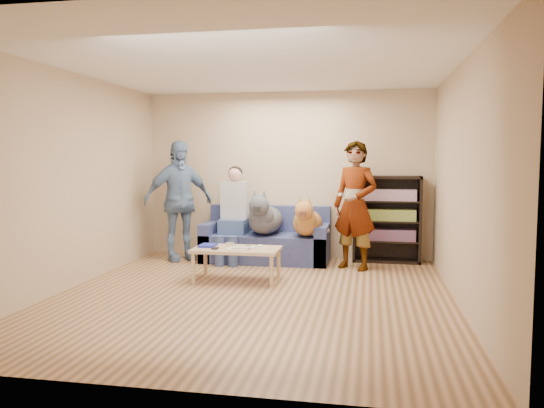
% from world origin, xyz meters
% --- Properties ---
extents(ground, '(5.00, 5.00, 0.00)m').
position_xyz_m(ground, '(0.00, 0.00, 0.00)').
color(ground, brown).
rests_on(ground, ground).
extents(ceiling, '(5.00, 5.00, 0.00)m').
position_xyz_m(ceiling, '(0.00, 0.00, 2.60)').
color(ceiling, white).
rests_on(ceiling, ground).
extents(wall_back, '(4.50, 0.00, 4.50)m').
position_xyz_m(wall_back, '(0.00, 2.50, 1.30)').
color(wall_back, tan).
rests_on(wall_back, ground).
extents(wall_front, '(4.50, 0.00, 4.50)m').
position_xyz_m(wall_front, '(0.00, -2.50, 1.30)').
color(wall_front, tan).
rests_on(wall_front, ground).
extents(wall_left, '(0.00, 5.00, 5.00)m').
position_xyz_m(wall_left, '(-2.25, 0.00, 1.30)').
color(wall_left, tan).
rests_on(wall_left, ground).
extents(wall_right, '(0.00, 5.00, 5.00)m').
position_xyz_m(wall_right, '(2.25, 0.00, 1.30)').
color(wall_right, tan).
rests_on(wall_right, ground).
extents(blanket, '(0.46, 0.39, 0.16)m').
position_xyz_m(blanket, '(0.50, 1.88, 0.51)').
color(blanket, '#A8A8AD').
rests_on(blanket, sofa).
extents(person_standing_right, '(0.78, 0.69, 1.81)m').
position_xyz_m(person_standing_right, '(1.09, 1.71, 0.90)').
color(person_standing_right, gray).
rests_on(person_standing_right, ground).
extents(person_standing_left, '(1.10, 1.04, 1.83)m').
position_xyz_m(person_standing_left, '(-1.59, 1.90, 0.92)').
color(person_standing_left, '#6E87B1').
rests_on(person_standing_left, ground).
extents(held_controller, '(0.06, 0.13, 0.03)m').
position_xyz_m(held_controller, '(0.89, 1.51, 1.07)').
color(held_controller, white).
rests_on(held_controller, person_standing_right).
extents(notebook_blue, '(0.20, 0.26, 0.03)m').
position_xyz_m(notebook_blue, '(-0.77, 0.78, 0.43)').
color(notebook_blue, '#1B2496').
rests_on(notebook_blue, coffee_table).
extents(papers, '(0.26, 0.20, 0.02)m').
position_xyz_m(papers, '(-0.32, 0.63, 0.43)').
color(papers, silver).
rests_on(papers, coffee_table).
extents(magazine, '(0.22, 0.17, 0.01)m').
position_xyz_m(magazine, '(-0.29, 0.65, 0.44)').
color(magazine, '#AAA288').
rests_on(magazine, coffee_table).
extents(camera_silver, '(0.11, 0.06, 0.05)m').
position_xyz_m(camera_silver, '(-0.49, 0.85, 0.45)').
color(camera_silver, silver).
rests_on(camera_silver, coffee_table).
extents(controller_a, '(0.04, 0.13, 0.03)m').
position_xyz_m(controller_a, '(-0.09, 0.83, 0.43)').
color(controller_a, white).
rests_on(controller_a, coffee_table).
extents(controller_b, '(0.09, 0.06, 0.03)m').
position_xyz_m(controller_b, '(-0.01, 0.75, 0.43)').
color(controller_b, white).
rests_on(controller_b, coffee_table).
extents(headphone_cup_a, '(0.07, 0.07, 0.02)m').
position_xyz_m(headphone_cup_a, '(-0.17, 0.71, 0.43)').
color(headphone_cup_a, white).
rests_on(headphone_cup_a, coffee_table).
extents(headphone_cup_b, '(0.07, 0.07, 0.02)m').
position_xyz_m(headphone_cup_b, '(-0.17, 0.79, 0.43)').
color(headphone_cup_b, white).
rests_on(headphone_cup_b, coffee_table).
extents(pen_orange, '(0.13, 0.06, 0.01)m').
position_xyz_m(pen_orange, '(-0.39, 0.57, 0.42)').
color(pen_orange, '#D9541E').
rests_on(pen_orange, coffee_table).
extents(pen_black, '(0.13, 0.08, 0.01)m').
position_xyz_m(pen_black, '(-0.25, 0.91, 0.42)').
color(pen_black, black).
rests_on(pen_black, coffee_table).
extents(wallet, '(0.07, 0.12, 0.02)m').
position_xyz_m(wallet, '(-0.62, 0.61, 0.43)').
color(wallet, black).
rests_on(wallet, coffee_table).
extents(sofa, '(1.90, 0.85, 0.82)m').
position_xyz_m(sofa, '(-0.25, 2.10, 0.28)').
color(sofa, '#515B93').
rests_on(sofa, ground).
extents(person_seated, '(0.40, 0.73, 1.47)m').
position_xyz_m(person_seated, '(-0.74, 1.97, 0.77)').
color(person_seated, '#3F5B8B').
rests_on(person_seated, sofa).
extents(dog_gray, '(0.48, 1.28, 0.70)m').
position_xyz_m(dog_gray, '(-0.25, 1.92, 0.67)').
color(dog_gray, '#4F505A').
rests_on(dog_gray, sofa).
extents(dog_tan, '(0.43, 1.17, 0.62)m').
position_xyz_m(dog_tan, '(0.40, 1.87, 0.64)').
color(dog_tan, '#AB7A34').
rests_on(dog_tan, sofa).
extents(coffee_table, '(1.10, 0.60, 0.42)m').
position_xyz_m(coffee_table, '(-0.37, 0.73, 0.37)').
color(coffee_table, tan).
rests_on(coffee_table, ground).
extents(bookshelf, '(1.00, 0.34, 1.30)m').
position_xyz_m(bookshelf, '(1.55, 2.33, 0.68)').
color(bookshelf, black).
rests_on(bookshelf, ground).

